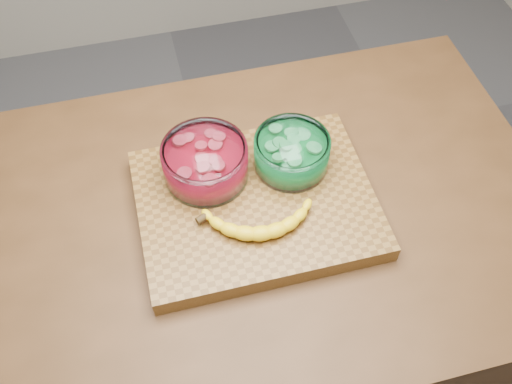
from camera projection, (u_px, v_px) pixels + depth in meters
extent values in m
plane|color=#555559|center=(256.00, 366.00, 1.85)|extent=(3.50, 3.50, 0.00)
cube|color=#492C16|center=(256.00, 307.00, 1.49)|extent=(1.20, 0.80, 0.90)
cube|color=brown|center=(256.00, 204.00, 1.11)|extent=(0.45, 0.35, 0.04)
cylinder|color=white|center=(205.00, 162.00, 1.09)|extent=(0.17, 0.17, 0.08)
cylinder|color=red|center=(206.00, 166.00, 1.10)|extent=(0.14, 0.14, 0.04)
cylinder|color=#FF5066|center=(205.00, 156.00, 1.08)|extent=(0.14, 0.14, 0.02)
cylinder|color=white|center=(292.00, 153.00, 1.11)|extent=(0.15, 0.15, 0.07)
cylinder|color=green|center=(291.00, 156.00, 1.12)|extent=(0.13, 0.13, 0.04)
cylinder|color=#71F08D|center=(292.00, 146.00, 1.10)|extent=(0.12, 0.12, 0.02)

